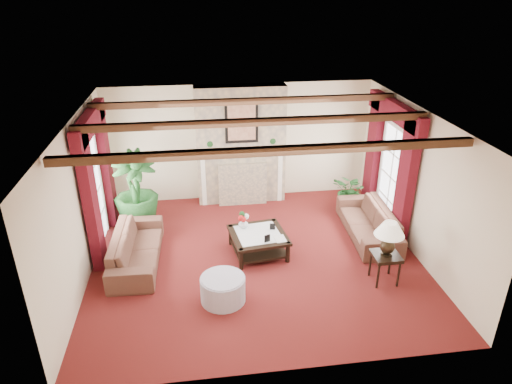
{
  "coord_description": "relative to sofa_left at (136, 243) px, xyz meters",
  "views": [
    {
      "loc": [
        -1.0,
        -7.18,
        4.78
      ],
      "look_at": [
        0.05,
        0.4,
        1.18
      ],
      "focal_mm": 32.0,
      "sensor_mm": 36.0,
      "label": 1
    }
  ],
  "objects": [
    {
      "name": "ceiling",
      "position": [
        2.19,
        -0.18,
        2.3
      ],
      "size": [
        6.0,
        6.0,
        0.0
      ],
      "primitive_type": "plane",
      "rotation": [
        3.14,
        0.0,
        0.0
      ],
      "color": "white",
      "rests_on": "floor"
    },
    {
      "name": "back_wall",
      "position": [
        2.19,
        2.57,
        0.95
      ],
      "size": [
        6.0,
        0.02,
        2.7
      ],
      "primitive_type": "cube",
      "color": "beige",
      "rests_on": "ground"
    },
    {
      "name": "photo_frame_b",
      "position": [
        2.55,
        0.11,
        0.08
      ],
      "size": [
        0.1,
        0.03,
        0.13
      ],
      "primitive_type": null,
      "rotation": [
        0.0,
        0.0,
        -0.11
      ],
      "color": "black",
      "rests_on": "coffee_table"
    },
    {
      "name": "ceiling_beams",
      "position": [
        2.19,
        -0.18,
        2.24
      ],
      "size": [
        6.0,
        3.0,
        0.12
      ],
      "primitive_type": null,
      "color": "#342110",
      "rests_on": "ceiling"
    },
    {
      "name": "right_wall",
      "position": [
        5.19,
        -0.18,
        0.95
      ],
      "size": [
        0.02,
        5.5,
        2.7
      ],
      "primitive_type": "cube",
      "color": "beige",
      "rests_on": "ground"
    },
    {
      "name": "left_wall",
      "position": [
        -0.81,
        -0.18,
        0.95
      ],
      "size": [
        0.02,
        5.5,
        2.7
      ],
      "primitive_type": "cube",
      "color": "beige",
      "rests_on": "ground"
    },
    {
      "name": "curtains_left",
      "position": [
        -0.67,
        0.82,
        2.15
      ],
      "size": [
        0.2,
        2.4,
        2.55
      ],
      "primitive_type": null,
      "color": "#450913",
      "rests_on": "ground"
    },
    {
      "name": "flower_vase",
      "position": [
        2.01,
        0.28,
        0.1
      ],
      "size": [
        0.33,
        0.33,
        0.19
      ],
      "primitive_type": "imported",
      "rotation": [
        0.0,
        0.0,
        0.41
      ],
      "color": "silver",
      "rests_on": "coffee_table"
    },
    {
      "name": "sofa_left",
      "position": [
        0.0,
        0.0,
        0.0
      ],
      "size": [
        2.09,
        0.73,
        0.8
      ],
      "primitive_type": "imported",
      "rotation": [
        0.0,
        0.0,
        1.54
      ],
      "color": "#320D19",
      "rests_on": "ground"
    },
    {
      "name": "curtains_right",
      "position": [
        5.05,
        0.82,
        2.15
      ],
      "size": [
        0.2,
        2.4,
        2.55
      ],
      "primitive_type": null,
      "color": "#450913",
      "rests_on": "ground"
    },
    {
      "name": "potted_palm",
      "position": [
        -0.1,
        1.45,
        0.05
      ],
      "size": [
        1.71,
        2.07,
        0.91
      ],
      "primitive_type": "imported",
      "rotation": [
        0.0,
        0.0,
        0.26
      ],
      "color": "black",
      "rests_on": "ground"
    },
    {
      "name": "side_table",
      "position": [
        4.28,
        -1.18,
        -0.13
      ],
      "size": [
        0.56,
        0.56,
        0.54
      ],
      "primitive_type": null,
      "rotation": [
        0.0,
        0.0,
        -0.27
      ],
      "color": "black",
      "rests_on": "ground"
    },
    {
      "name": "book",
      "position": [
        2.53,
        -0.27,
        0.15
      ],
      "size": [
        0.2,
        0.06,
        0.27
      ],
      "primitive_type": "imported",
      "rotation": [
        0.0,
        0.0,
        0.1
      ],
      "color": "black",
      "rests_on": "coffee_table"
    },
    {
      "name": "ottoman",
      "position": [
        1.49,
        -1.33,
        -0.19
      ],
      "size": [
        0.73,
        0.73,
        0.43
      ],
      "primitive_type": "cylinder",
      "color": "#A19AAF",
      "rests_on": "ground"
    },
    {
      "name": "french_door_right",
      "position": [
        5.16,
        0.82,
        1.73
      ],
      "size": [
        0.1,
        1.1,
        2.16
      ],
      "primitive_type": null,
      "color": "white",
      "rests_on": "ground"
    },
    {
      "name": "floor",
      "position": [
        2.19,
        -0.18,
        -0.4
      ],
      "size": [
        6.0,
        6.0,
        0.0
      ],
      "primitive_type": "plane",
      "color": "#490D11",
      "rests_on": "ground"
    },
    {
      "name": "small_plant",
      "position": [
        4.58,
        1.54,
        -0.07
      ],
      "size": [
        1.58,
        1.58,
        0.67
      ],
      "primitive_type": "imported",
      "rotation": [
        0.0,
        0.0,
        -0.96
      ],
      "color": "black",
      "rests_on": "ground"
    },
    {
      "name": "fireplace",
      "position": [
        2.19,
        2.37,
        2.3
      ],
      "size": [
        2.0,
        0.52,
        2.7
      ],
      "primitive_type": null,
      "color": "tan",
      "rests_on": "ground"
    },
    {
      "name": "french_door_left",
      "position": [
        -0.78,
        0.82,
        1.73
      ],
      "size": [
        0.1,
        1.1,
        2.16
      ],
      "primitive_type": null,
      "color": "white",
      "rests_on": "ground"
    },
    {
      "name": "sofa_right",
      "position": [
        4.57,
        0.36,
        0.0
      ],
      "size": [
        2.14,
        0.82,
        0.81
      ],
      "primitive_type": "imported",
      "rotation": [
        0.0,
        0.0,
        -1.62
      ],
      "color": "#320D19",
      "rests_on": "ground"
    },
    {
      "name": "table_lamp",
      "position": [
        4.28,
        -1.18,
        0.45
      ],
      "size": [
        0.5,
        0.5,
        0.64
      ],
      "primitive_type": null,
      "color": "black",
      "rests_on": "side_table"
    },
    {
      "name": "coffee_table",
      "position": [
        2.26,
        0.0,
        -0.2
      ],
      "size": [
        1.13,
        1.13,
        0.41
      ],
      "primitive_type": null,
      "rotation": [
        0.0,
        0.0,
        0.13
      ],
      "color": "black",
      "rests_on": "ground"
    },
    {
      "name": "photo_frame_a",
      "position": [
        2.38,
        -0.32,
        0.09
      ],
      "size": [
        0.11,
        0.06,
        0.15
      ],
      "primitive_type": null,
      "rotation": [
        0.0,
        0.0,
        0.38
      ],
      "color": "black",
      "rests_on": "coffee_table"
    }
  ]
}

